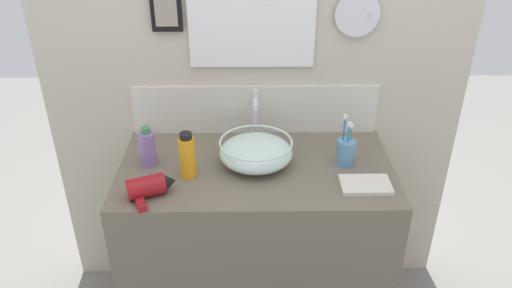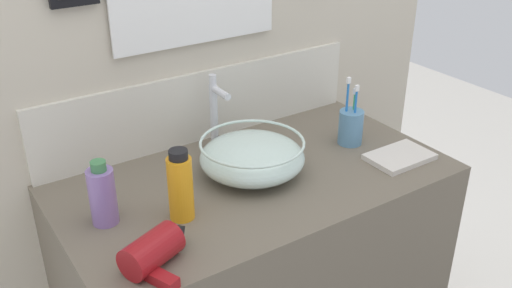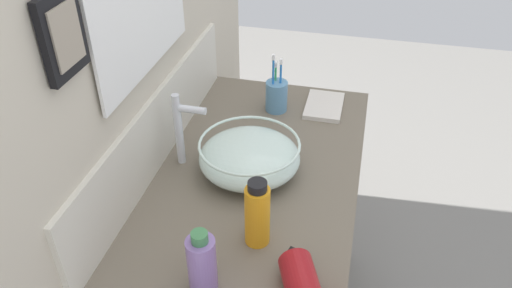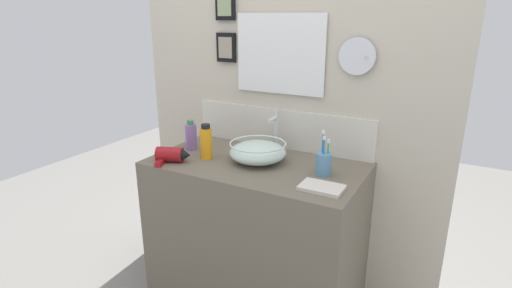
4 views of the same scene
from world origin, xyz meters
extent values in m
cube|color=beige|center=(0.00, 0.29, 0.94)|extent=(1.05, 0.02, 0.22)
ellipsoid|color=silver|center=(0.00, 0.02, 0.88)|extent=(0.29, 0.29, 0.10)
torus|color=silver|center=(0.00, 0.02, 0.93)|extent=(0.29, 0.29, 0.01)
torus|color=#B2B7BC|center=(0.00, 0.02, 0.83)|extent=(0.11, 0.11, 0.01)
cylinder|color=silver|center=(0.00, 0.23, 0.93)|extent=(0.02, 0.02, 0.20)
cylinder|color=silver|center=(0.00, 0.18, 1.02)|extent=(0.02, 0.09, 0.02)
cylinder|color=silver|center=(0.00, 0.23, 1.04)|extent=(0.02, 0.02, 0.03)
cylinder|color=maroon|center=(-0.39, -0.19, 0.87)|extent=(0.15, 0.12, 0.08)
cone|color=black|center=(-0.31, -0.16, 0.87)|extent=(0.07, 0.08, 0.07)
cube|color=maroon|center=(-0.41, -0.25, 0.84)|extent=(0.06, 0.09, 0.02)
cylinder|color=#598CB2|center=(0.35, 0.01, 0.88)|extent=(0.07, 0.07, 0.11)
cylinder|color=green|center=(0.37, 0.02, 0.91)|extent=(0.01, 0.01, 0.15)
cube|color=white|center=(0.37, 0.02, 0.99)|extent=(0.01, 0.01, 0.02)
cylinder|color=blue|center=(0.34, 0.02, 0.93)|extent=(0.01, 0.01, 0.19)
cube|color=white|center=(0.34, 0.02, 1.03)|extent=(0.01, 0.01, 0.02)
cylinder|color=blue|center=(0.35, 0.00, 0.92)|extent=(0.01, 0.01, 0.17)
cube|color=white|center=(0.35, 0.00, 1.01)|extent=(0.01, 0.01, 0.02)
cylinder|color=#8C6BB2|center=(-0.42, 0.02, 0.90)|extent=(0.06, 0.06, 0.14)
cylinder|color=#3F7F4C|center=(-0.42, 0.02, 0.98)|extent=(0.04, 0.04, 0.02)
cylinder|color=orange|center=(-0.26, -0.06, 0.91)|extent=(0.06, 0.06, 0.16)
cylinder|color=black|center=(-0.26, -0.06, 1.00)|extent=(0.05, 0.05, 0.02)
cube|color=silver|center=(0.40, -0.15, 0.84)|extent=(0.18, 0.12, 0.02)
camera|label=1|loc=(-0.02, -1.66, 1.87)|focal=35.00mm
camera|label=2|loc=(-0.75, -1.13, 1.62)|focal=40.00mm
camera|label=3|loc=(-1.09, -0.26, 1.73)|focal=35.00mm
camera|label=4|loc=(0.91, -1.65, 1.54)|focal=28.00mm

